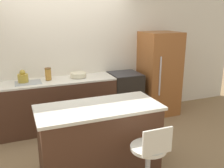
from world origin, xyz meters
name	(u,v)px	position (x,y,z in m)	size (l,w,h in m)	color
ground_plane	(77,132)	(0.00, 0.00, 0.00)	(14.00, 14.00, 0.00)	#8E704C
wall_back	(66,56)	(0.00, 0.65, 1.30)	(8.00, 0.06, 2.60)	silver
back_counter	(53,105)	(-0.34, 0.32, 0.46)	(2.28, 0.60, 0.93)	#4C2D1E
kitchen_island	(99,138)	(0.03, -1.20, 0.46)	(1.62, 0.75, 0.92)	#4C2D1E
oven_range	(125,95)	(1.11, 0.32, 0.46)	(0.60, 0.61, 0.93)	black
refrigerator	(159,74)	(1.87, 0.28, 0.86)	(0.73, 0.71, 1.72)	#995628
stool_chair	(149,161)	(0.39, -1.92, 0.46)	(0.42, 0.42, 0.93)	#B7B7BC
kettle	(23,77)	(-0.82, 0.36, 1.02)	(0.18, 0.18, 0.22)	#B29333
mixing_bowl	(78,75)	(0.16, 0.36, 0.97)	(0.29, 0.29, 0.08)	beige
canister_jar	(48,74)	(-0.39, 0.36, 1.04)	(0.11, 0.11, 0.22)	#B77F33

